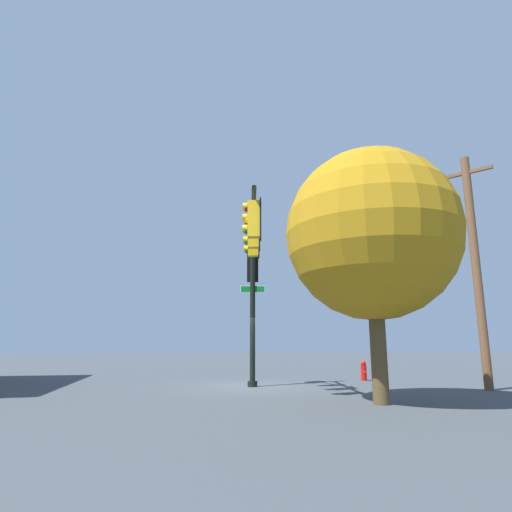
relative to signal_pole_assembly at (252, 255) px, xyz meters
The scene contains 5 objects.
ground_plane 4.83m from the signal_pole_assembly, 168.92° to the left, with size 120.00×120.00×0.00m, color #3E454A.
signal_pole_assembly is the anchor object (origin of this frame).
utility_pole 8.01m from the signal_pole_assembly, 80.71° to the left, with size 1.49×1.21×8.42m.
fire_hydrant 7.57m from the signal_pole_assembly, 119.93° to the left, with size 0.33×0.24×0.83m.
tree_near 4.62m from the signal_pole_assembly, 35.50° to the left, with size 4.80×4.80×6.94m.
Camera 1 is at (15.86, -3.02, 1.53)m, focal length 29.77 mm.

